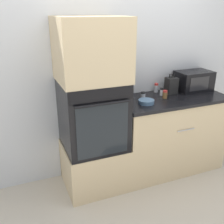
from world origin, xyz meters
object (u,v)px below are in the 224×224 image
(microwave, at_px, (194,81))
(bowl, at_px, (146,102))
(condiment_jar_near, at_px, (143,96))
(condiment_jar_mid, at_px, (162,92))
(condiment_jar_back, at_px, (165,94))
(wall_oven, at_px, (93,115))
(knife_block, at_px, (171,85))
(condiment_jar_far, at_px, (156,88))

(microwave, xyz_separation_m, bowl, (-0.79, -0.22, -0.10))
(condiment_jar_near, relative_size, condiment_jar_mid, 0.93)
(microwave, height_order, condiment_jar_near, microwave)
(condiment_jar_back, bearing_deg, wall_oven, -179.78)
(condiment_jar_near, height_order, condiment_jar_mid, condiment_jar_mid)
(bowl, height_order, condiment_jar_back, condiment_jar_back)
(knife_block, bearing_deg, condiment_jar_far, 139.78)
(condiment_jar_mid, height_order, condiment_jar_far, condiment_jar_far)
(condiment_jar_mid, xyz_separation_m, condiment_jar_far, (0.01, 0.14, 0.01))
(wall_oven, relative_size, knife_block, 3.04)
(wall_oven, distance_m, knife_block, 1.06)
(bowl, relative_size, condiment_jar_mid, 1.92)
(bowl, xyz_separation_m, condiment_jar_back, (0.29, 0.09, 0.02))
(knife_block, bearing_deg, condiment_jar_mid, -169.48)
(microwave, distance_m, condiment_jar_far, 0.49)
(microwave, relative_size, condiment_jar_far, 3.94)
(microwave, relative_size, condiment_jar_back, 4.77)
(microwave, height_order, bowl, microwave)
(wall_oven, bearing_deg, bowl, -8.02)
(knife_block, height_order, condiment_jar_mid, knife_block)
(condiment_jar_back, bearing_deg, knife_block, 37.60)
(wall_oven, relative_size, microwave, 1.67)
(knife_block, height_order, bowl, knife_block)
(wall_oven, relative_size, condiment_jar_near, 8.65)
(condiment_jar_near, xyz_separation_m, condiment_jar_far, (0.28, 0.18, 0.01))
(condiment_jar_far, bearing_deg, knife_block, -40.22)
(condiment_jar_mid, bearing_deg, microwave, 4.57)
(condiment_jar_near, distance_m, condiment_jar_mid, 0.27)
(knife_block, xyz_separation_m, condiment_jar_far, (-0.14, 0.12, -0.04))
(condiment_jar_near, bearing_deg, microwave, 5.78)
(knife_block, distance_m, condiment_jar_mid, 0.16)
(bowl, bearing_deg, wall_oven, 171.98)
(wall_oven, xyz_separation_m, condiment_jar_mid, (0.89, 0.10, 0.12))
(wall_oven, xyz_separation_m, condiment_jar_far, (0.90, 0.25, 0.13))
(microwave, bearing_deg, bowl, -164.13)
(condiment_jar_far, bearing_deg, wall_oven, -164.67)
(condiment_jar_near, height_order, condiment_jar_far, condiment_jar_far)
(condiment_jar_back, bearing_deg, condiment_jar_far, 83.08)
(condiment_jar_mid, relative_size, condiment_jar_far, 0.82)
(wall_oven, distance_m, condiment_jar_mid, 0.90)
(condiment_jar_mid, relative_size, condiment_jar_back, 0.99)
(microwave, xyz_separation_m, condiment_jar_back, (-0.50, -0.14, -0.08))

